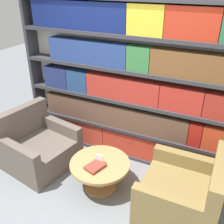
# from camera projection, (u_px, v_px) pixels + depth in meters

# --- Properties ---
(ground_plane) EXTENTS (14.00, 14.00, 0.00)m
(ground_plane) POSITION_uv_depth(u_px,v_px,m) (94.00, 206.00, 3.29)
(ground_plane) COLOR slate
(bookshelf) EXTENTS (3.51, 0.30, 2.34)m
(bookshelf) POSITION_uv_depth(u_px,v_px,m) (135.00, 87.00, 3.72)
(bookshelf) COLOR silver
(bookshelf) RESTS_ON ground_plane
(armchair_left) EXTENTS (1.03, 1.05, 0.85)m
(armchair_left) POSITION_uv_depth(u_px,v_px,m) (38.00, 148.00, 3.92)
(armchair_left) COLOR brown
(armchair_left) RESTS_ON ground_plane
(armchair_right) EXTENTS (0.89, 0.92, 0.85)m
(armchair_right) POSITION_uv_depth(u_px,v_px,m) (183.00, 194.00, 3.08)
(armchair_right) COLOR olive
(armchair_right) RESTS_ON ground_plane
(coffee_table) EXTENTS (0.78, 0.78, 0.41)m
(coffee_table) POSITION_uv_depth(u_px,v_px,m) (100.00, 170.00, 3.44)
(coffee_table) COLOR #AD7F4C
(coffee_table) RESTS_ON ground_plane
(table_sign) EXTENTS (0.10, 0.06, 0.13)m
(table_sign) POSITION_uv_depth(u_px,v_px,m) (100.00, 159.00, 3.36)
(table_sign) COLOR black
(table_sign) RESTS_ON coffee_table
(stray_book) EXTENTS (0.24, 0.28, 0.04)m
(stray_book) POSITION_uv_depth(u_px,v_px,m) (95.00, 167.00, 3.29)
(stray_book) COLOR brown
(stray_book) RESTS_ON coffee_table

